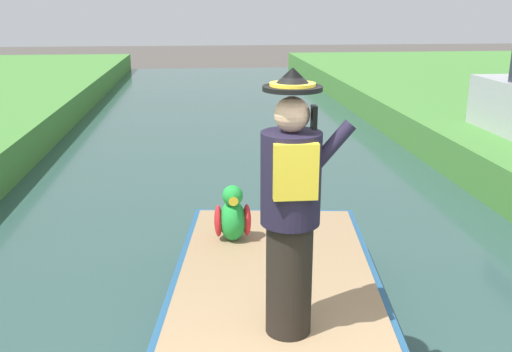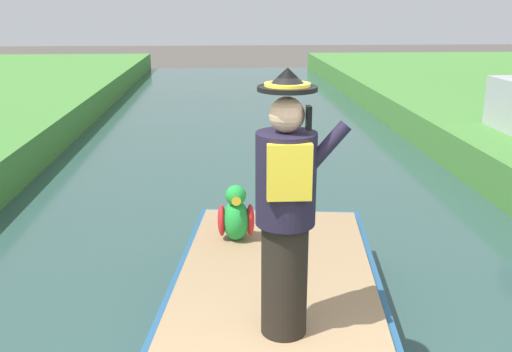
# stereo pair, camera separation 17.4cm
# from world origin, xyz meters

# --- Properties ---
(boat) EXTENTS (2.29, 4.38, 0.61)m
(boat) POSITION_xyz_m (0.00, 1.64, 0.40)
(boat) COLOR #23517A
(boat) RESTS_ON canal_water
(person_pirate) EXTENTS (0.61, 0.42, 1.85)m
(person_pirate) POSITION_xyz_m (0.02, 1.13, 1.64)
(person_pirate) COLOR black
(person_pirate) RESTS_ON boat
(parrot_plush) EXTENTS (0.36, 0.35, 0.57)m
(parrot_plush) POSITION_xyz_m (-0.28, 2.79, 0.95)
(parrot_plush) COLOR green
(parrot_plush) RESTS_ON boat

